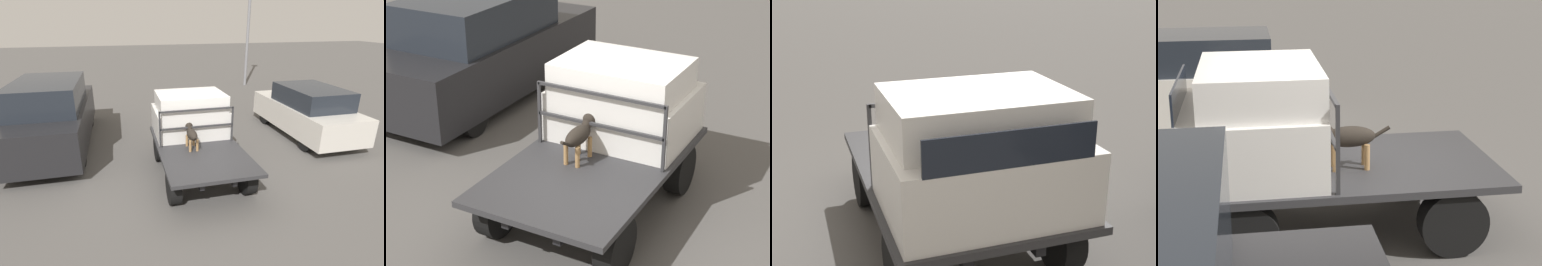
{
  "view_description": "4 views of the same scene",
  "coord_description": "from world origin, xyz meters",
  "views": [
    {
      "loc": [
        -6.48,
        1.77,
        3.69
      ],
      "look_at": [
        -0.1,
        0.19,
        1.17
      ],
      "focal_mm": 28.0,
      "sensor_mm": 36.0,
      "label": 1
    },
    {
      "loc": [
        -6.68,
        -3.38,
        4.67
      ],
      "look_at": [
        -0.1,
        0.19,
        1.17
      ],
      "focal_mm": 60.0,
      "sensor_mm": 36.0,
      "label": 2
    },
    {
      "loc": [
        5.33,
        -1.67,
        3.15
      ],
      "look_at": [
        -0.1,
        0.19,
        1.17
      ],
      "focal_mm": 50.0,
      "sensor_mm": 36.0,
      "label": 3
    },
    {
      "loc": [
        0.96,
        6.63,
        3.15
      ],
      "look_at": [
        -0.1,
        0.19,
        1.17
      ],
      "focal_mm": 60.0,
      "sensor_mm": 36.0,
      "label": 4
    }
  ],
  "objects": [
    {
      "name": "ground_plane",
      "position": [
        0.0,
        0.0,
        0.0
      ],
      "size": [
        80.0,
        80.0,
        0.0
      ],
      "primitive_type": "plane",
      "color": "#514F4C"
    },
    {
      "name": "dog",
      "position": [
        -0.01,
        0.19,
        1.14
      ],
      "size": [
        0.92,
        0.23,
        0.59
      ],
      "rotation": [
        0.0,
        0.0,
        -0.14
      ],
      "color": "#9E7547",
      "rests_on": "flatbed_truck"
    },
    {
      "name": "flatbed_truck",
      "position": [
        0.0,
        0.0,
        0.56
      ],
      "size": [
        3.44,
        1.98,
        0.78
      ],
      "color": "black",
      "rests_on": "ground"
    },
    {
      "name": "parked_sedan",
      "position": [
        1.85,
        -4.22,
        0.83
      ],
      "size": [
        4.14,
        1.78,
        1.65
      ],
      "rotation": [
        0.0,
        0.0,
        -0.12
      ],
      "color": "black",
      "rests_on": "ground"
    },
    {
      "name": "truck_headboard",
      "position": [
        0.14,
        0.0,
        1.37
      ],
      "size": [
        0.04,
        1.86,
        0.9
      ],
      "color": "#2D2D30",
      "rests_on": "flatbed_truck"
    },
    {
      "name": "truck_cab",
      "position": [
        0.91,
        0.0,
        1.31
      ],
      "size": [
        1.46,
        1.86,
        1.13
      ],
      "color": "silver",
      "rests_on": "flatbed_truck"
    }
  ]
}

